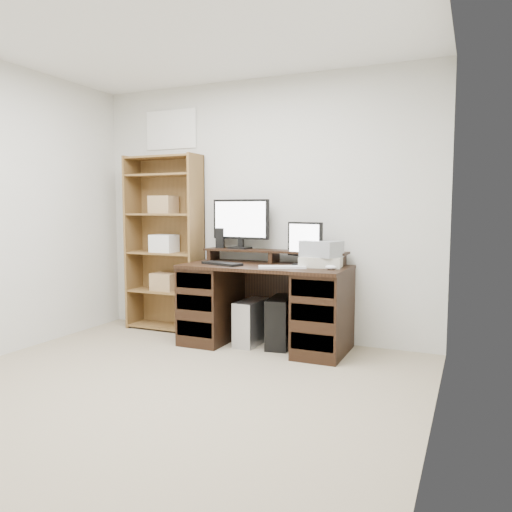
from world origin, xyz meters
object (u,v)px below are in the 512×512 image
Objects in this scene: monitor_small at (305,242)px; printer at (321,262)px; tower_silver at (251,322)px; bookshelf at (165,242)px; monitor_wide at (241,221)px; tower_black at (281,322)px; desk at (265,304)px.

monitor_small is 1.08× the size of printer.
tower_silver is 0.23× the size of bookshelf.
monitor_wide reaches higher than tower_silver.
monitor_wide is 1.05m from tower_black.
desk is 3.17× the size of tower_black.
monitor_wide reaches higher than tower_black.
monitor_wide is 1.55× the size of monitor_small.
monitor_small is at bearing -3.30° from bookshelf.
monitor_small reaches higher than tower_silver.
monitor_wide is (-0.36, 0.24, 0.75)m from desk.
printer is at bearing 6.74° from tower_silver.
monitor_small is at bearing 15.24° from tower_silver.
tower_silver is at bearing -177.44° from tower_black.
bookshelf reaches higher than desk.
tower_black is at bearing -16.10° from monitor_wide.
desk reaches higher than tower_silver.
tower_silver is at bearing -150.34° from monitor_small.
bookshelf reaches higher than printer.
monitor_small is at bearing -5.12° from monitor_wide.
desk is at bearing -143.49° from monitor_small.
monitor_wide is 0.95m from printer.
printer is (0.50, 0.07, 0.41)m from desk.
monitor_small is (0.33, 0.12, 0.57)m from desk.
printer reaches higher than desk.
monitor_wide is 0.72m from monitor_small.
monitor_wide is 1.69× the size of printer.
bookshelf is (-0.85, -0.03, -0.22)m from monitor_wide.
desk is 0.83× the size of bookshelf.
bookshelf is at bearing 170.08° from desk.
desk is at bearing -29.17° from monitor_wide.
monitor_small reaches higher than desk.
desk is 0.22m from tower_black.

